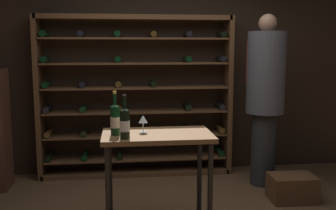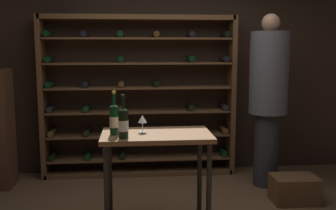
{
  "view_description": "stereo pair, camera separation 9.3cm",
  "coord_description": "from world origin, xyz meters",
  "px_view_note": "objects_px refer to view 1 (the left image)",
  "views": [
    {
      "loc": [
        -0.53,
        -3.31,
        1.65
      ],
      "look_at": [
        -0.12,
        0.18,
        1.14
      ],
      "focal_mm": 41.74,
      "sensor_mm": 36.0,
      "label": 1
    },
    {
      "loc": [
        -0.44,
        -3.32,
        1.65
      ],
      "look_at": [
        -0.12,
        0.18,
        1.14
      ],
      "focal_mm": 41.74,
      "sensor_mm": 36.0,
      "label": 2
    }
  ],
  "objects_px": {
    "person_guest_khaki": "(265,92)",
    "wine_bottle_green_slim": "(115,119)",
    "wine_crate": "(292,188)",
    "wine_bottle_gold_foil": "(125,123)",
    "wine_rack": "(135,97)",
    "tasting_table": "(157,149)",
    "wine_glass_stemmed_right": "(143,120)"
  },
  "relations": [
    {
      "from": "wine_crate",
      "to": "tasting_table",
      "type": "bearing_deg",
      "value": -157.43
    },
    {
      "from": "wine_rack",
      "to": "person_guest_khaki",
      "type": "bearing_deg",
      "value": -20.37
    },
    {
      "from": "person_guest_khaki",
      "to": "tasting_table",
      "type": "bearing_deg",
      "value": 87.14
    },
    {
      "from": "person_guest_khaki",
      "to": "wine_bottle_gold_foil",
      "type": "distance_m",
      "value": 2.15
    },
    {
      "from": "person_guest_khaki",
      "to": "wine_crate",
      "type": "height_order",
      "value": "person_guest_khaki"
    },
    {
      "from": "wine_bottle_green_slim",
      "to": "wine_crate",
      "type": "bearing_deg",
      "value": 19.32
    },
    {
      "from": "wine_glass_stemmed_right",
      "to": "wine_rack",
      "type": "bearing_deg",
      "value": 90.41
    },
    {
      "from": "tasting_table",
      "to": "person_guest_khaki",
      "type": "distance_m",
      "value": 1.86
    },
    {
      "from": "wine_crate",
      "to": "wine_bottle_green_slim",
      "type": "xyz_separation_m",
      "value": [
        -1.88,
        -0.66,
        0.92
      ]
    },
    {
      "from": "person_guest_khaki",
      "to": "wine_crate",
      "type": "bearing_deg",
      "value": 150.6
    },
    {
      "from": "wine_bottle_gold_foil",
      "to": "wine_bottle_green_slim",
      "type": "xyz_separation_m",
      "value": [
        -0.08,
        0.15,
        0.0
      ]
    },
    {
      "from": "person_guest_khaki",
      "to": "wine_glass_stemmed_right",
      "type": "height_order",
      "value": "person_guest_khaki"
    },
    {
      "from": "wine_crate",
      "to": "wine_bottle_gold_foil",
      "type": "xyz_separation_m",
      "value": [
        -1.81,
        -0.81,
        0.92
      ]
    },
    {
      "from": "wine_crate",
      "to": "wine_rack",
      "type": "bearing_deg",
      "value": 146.14
    },
    {
      "from": "person_guest_khaki",
      "to": "wine_bottle_gold_foil",
      "type": "bearing_deg",
      "value": 85.85
    },
    {
      "from": "person_guest_khaki",
      "to": "wine_bottle_green_slim",
      "type": "bearing_deg",
      "value": 81.47
    },
    {
      "from": "wine_bottle_gold_foil",
      "to": "wine_bottle_green_slim",
      "type": "distance_m",
      "value": 0.17
    },
    {
      "from": "wine_rack",
      "to": "tasting_table",
      "type": "height_order",
      "value": "wine_rack"
    },
    {
      "from": "wine_bottle_gold_foil",
      "to": "wine_glass_stemmed_right",
      "type": "distance_m",
      "value": 0.27
    },
    {
      "from": "wine_rack",
      "to": "wine_bottle_green_slim",
      "type": "relative_size",
      "value": 6.74
    },
    {
      "from": "tasting_table",
      "to": "wine_bottle_gold_foil",
      "type": "height_order",
      "value": "wine_bottle_gold_foil"
    },
    {
      "from": "person_guest_khaki",
      "to": "wine_bottle_green_slim",
      "type": "relative_size",
      "value": 5.54
    },
    {
      "from": "tasting_table",
      "to": "wine_bottle_gold_foil",
      "type": "relative_size",
      "value": 2.64
    },
    {
      "from": "wine_rack",
      "to": "wine_crate",
      "type": "bearing_deg",
      "value": -33.86
    },
    {
      "from": "wine_crate",
      "to": "wine_glass_stemmed_right",
      "type": "height_order",
      "value": "wine_glass_stemmed_right"
    },
    {
      "from": "wine_glass_stemmed_right",
      "to": "tasting_table",
      "type": "bearing_deg",
      "value": -22.59
    },
    {
      "from": "wine_crate",
      "to": "wine_bottle_gold_foil",
      "type": "distance_m",
      "value": 2.18
    },
    {
      "from": "wine_crate",
      "to": "wine_glass_stemmed_right",
      "type": "xyz_separation_m",
      "value": [
        -1.65,
        -0.59,
        0.9
      ]
    },
    {
      "from": "wine_crate",
      "to": "wine_glass_stemmed_right",
      "type": "bearing_deg",
      "value": -160.38
    },
    {
      "from": "wine_glass_stemmed_right",
      "to": "wine_bottle_green_slim",
      "type": "bearing_deg",
      "value": -162.78
    },
    {
      "from": "wine_rack",
      "to": "wine_glass_stemmed_right",
      "type": "bearing_deg",
      "value": -89.59
    },
    {
      "from": "wine_crate",
      "to": "wine_bottle_green_slim",
      "type": "relative_size",
      "value": 1.3
    }
  ]
}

